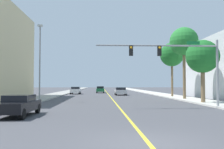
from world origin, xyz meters
TOP-DOWN VIEW (x-y plane):
  - ground at (0.00, 42.00)m, footprint 192.00×192.00m
  - sidewalk_left at (-9.63, 42.00)m, footprint 3.48×168.00m
  - sidewalk_right at (9.63, 42.00)m, footprint 3.48×168.00m
  - lane_marking_center at (0.00, 42.00)m, footprint 0.16×144.00m
  - traffic_signal_mast at (4.95, 12.25)m, footprint 10.35×0.36m
  - street_lamp at (-8.39, 20.02)m, footprint 0.56×0.28m
  - palm_near at (8.73, 16.33)m, footprint 3.34×3.34m
  - palm_mid at (8.95, 22.49)m, footprint 3.57×3.57m
  - palm_far at (9.20, 28.65)m, footprint 3.57×3.57m
  - car_green at (-1.54, 47.69)m, footprint 1.76×4.46m
  - car_black at (-6.65, 7.34)m, footprint 1.85×4.24m
  - car_white at (-6.44, 41.55)m, footprint 1.88×3.92m
  - car_silver at (2.04, 36.37)m, footprint 1.93×4.57m

SIDE VIEW (x-z plane):
  - ground at x=0.00m, z-range 0.00..0.00m
  - lane_marking_center at x=0.00m, z-range 0.00..0.01m
  - sidewalk_left at x=-9.63m, z-range 0.00..0.15m
  - sidewalk_right at x=9.63m, z-range 0.00..0.15m
  - car_black at x=-6.65m, z-range 0.04..1.35m
  - car_silver at x=2.04m, z-range 0.04..1.43m
  - car_white at x=-6.44m, z-range 0.03..1.45m
  - car_green at x=-1.54m, z-range 0.02..1.48m
  - traffic_signal_mast at x=4.95m, z-range 1.44..7.03m
  - palm_near at x=8.73m, z-range 1.57..7.86m
  - street_lamp at x=-8.39m, z-range 0.58..9.13m
  - palm_far at x=9.20m, z-range 2.34..10.40m
  - palm_mid at x=8.95m, z-range 2.78..11.77m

